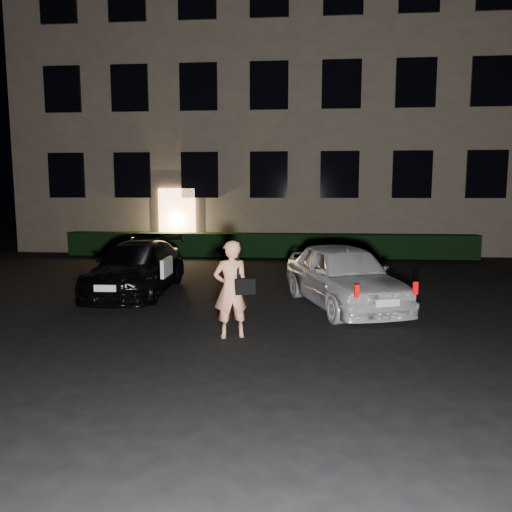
{
  "coord_description": "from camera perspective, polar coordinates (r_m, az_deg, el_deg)",
  "views": [
    {
      "loc": [
        1.21,
        -7.75,
        2.44
      ],
      "look_at": [
        0.33,
        2.0,
        1.14
      ],
      "focal_mm": 35.0,
      "sensor_mm": 36.0,
      "label": 1
    }
  ],
  "objects": [
    {
      "name": "man",
      "position": [
        8.25,
        -2.8,
        -3.79
      ],
      "size": [
        0.75,
        0.57,
        1.63
      ],
      "rotation": [
        0.0,
        0.0,
        3.49
      ],
      "color": "#F4A06F",
      "rests_on": "ground"
    },
    {
      "name": "building",
      "position": [
        23.05,
        2.17,
        16.43
      ],
      "size": [
        20.0,
        8.11,
        12.0
      ],
      "color": "brown",
      "rests_on": "ground"
    },
    {
      "name": "sedan",
      "position": [
        12.23,
        -13.43,
        -1.31
      ],
      "size": [
        1.88,
        4.25,
        1.2
      ],
      "rotation": [
        0.0,
        0.0,
        0.03
      ],
      "color": "black",
      "rests_on": "ground"
    },
    {
      "name": "ground",
      "position": [
        8.21,
        -3.61,
        -9.74
      ],
      "size": [
        80.0,
        80.0,
        0.0
      ],
      "primitive_type": "plane",
      "color": "black",
      "rests_on": "ground"
    },
    {
      "name": "hatch",
      "position": [
        10.59,
        9.94,
        -2.18
      ],
      "size": [
        2.74,
        4.22,
        1.34
      ],
      "rotation": [
        0.0,
        0.0,
        0.32
      ],
      "color": "silver",
      "rests_on": "ground"
    },
    {
      "name": "hedge",
      "position": [
        18.4,
        1.35,
        1.26
      ],
      "size": [
        15.0,
        0.7,
        0.85
      ],
      "primitive_type": "cube",
      "color": "black",
      "rests_on": "ground"
    }
  ]
}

